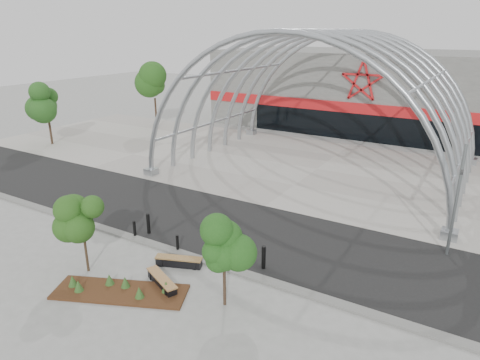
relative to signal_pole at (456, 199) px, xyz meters
The scene contains 19 objects.
ground 12.21m from the signal_pole, 148.36° to the right, with size 140.00×140.00×0.00m, color gray.
road 10.84m from the signal_pole, 164.89° to the right, with size 140.00×7.00×0.02m, color black.
forecourt 14.00m from the signal_pole, 137.48° to the left, with size 60.00×17.00×0.04m, color #A39D94.
kerb 12.32m from the signal_pole, 147.34° to the right, with size 60.00×0.50×0.12m, color slate.
arena_building 29.06m from the signal_pole, 110.37° to the left, with size 34.00×15.24×8.00m.
vault_canopy 14.00m from the signal_pole, 137.48° to the left, with size 20.80×15.80×20.36m.
planting_bed 15.30m from the signal_pole, 137.16° to the right, with size 5.60×3.65×0.57m.
signal_pole is the anchor object (origin of this frame).
street_tree_0 16.60m from the signal_pole, 144.10° to the right, with size 1.50×1.50×3.42m.
street_tree_1 11.13m from the signal_pole, 128.50° to the right, with size 1.47×1.47×3.48m.
bench_0 12.89m from the signal_pole, 144.31° to the right, with size 2.15×1.19×0.44m.
bench_1 13.58m from the signal_pole, 137.50° to the right, with size 2.09×1.29×0.44m.
bollard_0 14.94m from the signal_pole, 157.85° to the right, with size 0.18×0.18×1.11m, color black.
bollard_1 15.49m from the signal_pole, 155.74° to the right, with size 0.15×0.15×0.92m, color black.
bollard_2 13.04m from the signal_pole, 150.46° to the right, with size 0.14×0.14×0.86m, color black.
bollard_3 11.34m from the signal_pole, 146.13° to the right, with size 0.15×0.15×0.96m, color black.
bollard_4 9.15m from the signal_pole, 140.87° to the right, with size 0.18×0.18×1.11m, color black.
bg_tree_0 33.16m from the signal_pole, 155.42° to the left, with size 3.00×3.00×6.45m.
bg_tree_2 34.33m from the signal_pole, behind, with size 2.55×2.55×5.38m.
Camera 1 is at (10.90, -14.23, 10.07)m, focal length 32.00 mm.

